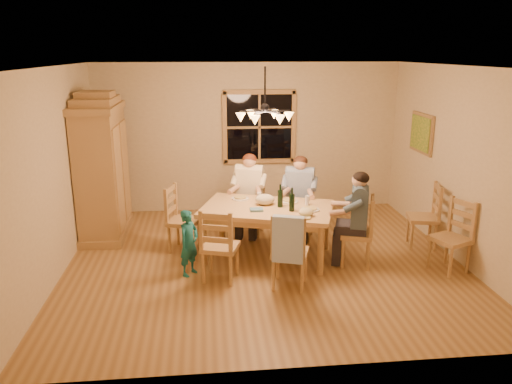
{
  "coord_description": "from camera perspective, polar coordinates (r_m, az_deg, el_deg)",
  "views": [
    {
      "loc": [
        -0.79,
        -6.53,
        2.9
      ],
      "look_at": [
        -0.11,
        0.1,
        1.0
      ],
      "focal_mm": 35.0,
      "sensor_mm": 36.0,
      "label": 1
    }
  ],
  "objects": [
    {
      "name": "wine_glass_a",
      "position": [
        7.28,
        0.36,
        -0.6
      ],
      "size": [
        0.06,
        0.06,
        0.14
      ],
      "primitive_type": "cylinder",
      "color": "silver",
      "rests_on": "dining_table"
    },
    {
      "name": "painting",
      "position": [
        8.59,
        18.39,
        6.39
      ],
      "size": [
        0.06,
        0.78,
        0.64
      ],
      "color": "olive",
      "rests_on": "wall_right"
    },
    {
      "name": "plate_woman",
      "position": [
        7.44,
        -1.82,
        -0.75
      ],
      "size": [
        0.26,
        0.26,
        0.02
      ],
      "primitive_type": "cylinder",
      "color": "white",
      "rests_on": "dining_table"
    },
    {
      "name": "child",
      "position": [
        6.67,
        -7.67,
        -5.77
      ],
      "size": [
        0.37,
        0.39,
        0.9
      ],
      "primitive_type": "imported",
      "rotation": [
        0.0,
        0.0,
        0.92
      ],
      "color": "#196971",
      "rests_on": "floor"
    },
    {
      "name": "chair_spare_back",
      "position": [
        8.01,
        18.39,
        -3.86
      ],
      "size": [
        0.51,
        0.52,
        0.99
      ],
      "rotation": [
        0.0,
        0.0,
        1.35
      ],
      "color": "#9D7A45",
      "rests_on": "floor"
    },
    {
      "name": "window",
      "position": [
        9.15,
        0.38,
        7.42
      ],
      "size": [
        1.3,
        0.06,
        1.3
      ],
      "color": "black",
      "rests_on": "wall_back"
    },
    {
      "name": "dining_table",
      "position": [
        7.1,
        1.29,
        -2.48
      ],
      "size": [
        2.07,
        1.61,
        0.76
      ],
      "rotation": [
        0.0,
        0.0,
        -0.31
      ],
      "color": "tan",
      "rests_on": "floor"
    },
    {
      "name": "chair_near_left",
      "position": [
        6.55,
        -4.08,
        -7.49
      ],
      "size": [
        0.55,
        0.53,
        0.99
      ],
      "rotation": [
        0.0,
        0.0,
        -0.31
      ],
      "color": "#9D7A45",
      "rests_on": "floor"
    },
    {
      "name": "armoire",
      "position": [
        8.27,
        -17.13,
        2.31
      ],
      "size": [
        0.66,
        1.4,
        2.3
      ],
      "color": "olive",
      "rests_on": "floor"
    },
    {
      "name": "towel",
      "position": [
        6.05,
        3.69,
        -5.45
      ],
      "size": [
        0.39,
        0.21,
        0.58
      ],
      "primitive_type": "cube",
      "rotation": [
        0.0,
        0.0,
        -0.31
      ],
      "color": "#9CB5D3",
      "rests_on": "chair_near_right"
    },
    {
      "name": "chair_spare_front",
      "position": [
        7.26,
        21.2,
        -6.17
      ],
      "size": [
        0.56,
        0.57,
        0.99
      ],
      "rotation": [
        0.0,
        0.0,
        1.97
      ],
      "color": "#9D7A45",
      "rests_on": "floor"
    },
    {
      "name": "cap",
      "position": [
        6.7,
        5.73,
        -2.28
      ],
      "size": [
        0.2,
        0.2,
        0.11
      ],
      "primitive_type": "ellipsoid",
      "color": "#C9BF86",
      "rests_on": "dining_table"
    },
    {
      "name": "plate_plaid",
      "position": [
        7.31,
        3.83,
        -1.07
      ],
      "size": [
        0.26,
        0.26,
        0.02
      ],
      "primitive_type": "cylinder",
      "color": "white",
      "rests_on": "dining_table"
    },
    {
      "name": "floor",
      "position": [
        7.19,
        0.94,
        -7.89
      ],
      "size": [
        5.5,
        5.5,
        0.0
      ],
      "primitive_type": "plane",
      "color": "olive",
      "rests_on": "ground"
    },
    {
      "name": "chair_near_right",
      "position": [
        6.37,
        3.88,
        -8.17
      ],
      "size": [
        0.55,
        0.53,
        0.99
      ],
      "rotation": [
        0.0,
        0.0,
        -0.31
      ],
      "color": "#9D7A45",
      "rests_on": "floor"
    },
    {
      "name": "wall_back",
      "position": [
        9.19,
        -0.89,
        6.2
      ],
      "size": [
        5.5,
        0.02,
        2.7
      ],
      "primitive_type": "cube",
      "color": "#C9B58E",
      "rests_on": "floor"
    },
    {
      "name": "napkin",
      "position": [
        6.89,
        0.06,
        -2.04
      ],
      "size": [
        0.21,
        0.19,
        0.03
      ],
      "primitive_type": "cube",
      "rotation": [
        0.0,
        0.0,
        -0.31
      ],
      "color": "slate",
      "rests_on": "dining_table"
    },
    {
      "name": "wall_left",
      "position": [
        6.99,
        -22.02,
        1.92
      ],
      "size": [
        0.02,
        5.0,
        2.7
      ],
      "primitive_type": "cube",
      "color": "#C9B58E",
      "rests_on": "floor"
    },
    {
      "name": "chair_end_left",
      "position": [
        7.54,
        -8.2,
        -4.4
      ],
      "size": [
        0.53,
        0.55,
        0.99
      ],
      "rotation": [
        0.0,
        0.0,
        -1.88
      ],
      "color": "#9D7A45",
      "rests_on": "floor"
    },
    {
      "name": "adult_woman",
      "position": [
        7.94,
        -0.77,
        0.89
      ],
      "size": [
        0.49,
        0.52,
        0.87
      ],
      "rotation": [
        0.0,
        0.0,
        2.83
      ],
      "color": "#F7E8BF",
      "rests_on": "floor"
    },
    {
      "name": "cloth_bundle",
      "position": [
        7.15,
        1.01,
        -0.85
      ],
      "size": [
        0.28,
        0.22,
        0.15
      ],
      "primitive_type": "ellipsoid",
      "color": "#BBAF87",
      "rests_on": "dining_table"
    },
    {
      "name": "wine_bottle_b",
      "position": [
        6.86,
        4.12,
        -0.85
      ],
      "size": [
        0.08,
        0.08,
        0.33
      ],
      "primitive_type": "cylinder",
      "color": "black",
      "rests_on": "dining_table"
    },
    {
      "name": "chair_end_right",
      "position": [
        7.12,
        11.35,
        -5.82
      ],
      "size": [
        0.53,
        0.55,
        0.99
      ],
      "rotation": [
        0.0,
        0.0,
        1.26
      ],
      "color": "#9D7A45",
      "rests_on": "floor"
    },
    {
      "name": "chandelier",
      "position": [
        6.63,
        1.02,
        8.78
      ],
      "size": [
        0.77,
        0.68,
        0.71
      ],
      "color": "black",
      "rests_on": "ceiling"
    },
    {
      "name": "wine_glass_b",
      "position": [
        7.17,
        5.87,
        -0.96
      ],
      "size": [
        0.06,
        0.06,
        0.14
      ],
      "primitive_type": "cylinder",
      "color": "silver",
      "rests_on": "dining_table"
    },
    {
      "name": "adult_plaid_man",
      "position": [
        7.81,
        5.02,
        0.57
      ],
      "size": [
        0.49,
        0.52,
        0.87
      ],
      "rotation": [
        0.0,
        0.0,
        2.83
      ],
      "color": "#305184",
      "rests_on": "floor"
    },
    {
      "name": "plate_slate",
      "position": [
        6.96,
        6.21,
        -2.02
      ],
      "size": [
        0.26,
        0.26,
        0.02
      ],
      "primitive_type": "cylinder",
      "color": "white",
      "rests_on": "dining_table"
    },
    {
      "name": "adult_slate_man",
      "position": [
        6.94,
        11.59,
        -1.69
      ],
      "size": [
        0.52,
        0.49,
        0.87
      ],
      "rotation": [
        0.0,
        0.0,
        1.26
      ],
      "color": "#42576B",
      "rests_on": "floor"
    },
    {
      "name": "chair_far_left",
      "position": [
        8.1,
        -0.75,
        -2.79
      ],
      "size": [
        0.55,
        0.53,
        0.99
      ],
      "rotation": [
        0.0,
        0.0,
        2.83
      ],
      "color": "#9D7A45",
      "rests_on": "floor"
    },
    {
      "name": "ceiling",
      "position": [
        6.58,
        1.04,
        14.17
      ],
      "size": [
        5.5,
        5.0,
        0.02
      ],
      "primitive_type": "cube",
      "color": "white",
      "rests_on": "wall_back"
    },
    {
      "name": "wine_bottle_a",
      "position": [
        7.03,
        2.79,
        -0.42
      ],
      "size": [
        0.08,
        0.08,
        0.33
      ],
      "primitive_type": "cylinder",
      "color": "black",
      "rests_on": "dining_table"
    },
    {
      "name": "wall_right",
      "position": [
        7.59,
        22.11,
        2.95
      ],
      "size": [
        0.02,
        5.0,
        2.7
      ],
      "primitive_type": "cube",
      "color": "#C9B58E",
      "rests_on": "floor"
    },
    {
      "name": "chair_far_right",
      "position": [
        7.97,
        4.93,
        -3.17
      ],
      "size": [
        0.55,
        0.53,
        0.99
      ],
      "rotation": [
        0.0,
        0.0,
        2.83
      ],
      "color": "#9D7A45",
      "rests_on": "floor"
    }
  ]
}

